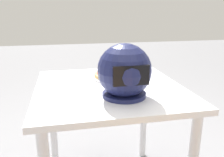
# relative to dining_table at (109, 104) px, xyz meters

# --- Properties ---
(dining_table) EXTENTS (0.82, 0.85, 0.74)m
(dining_table) POSITION_rel_dining_table_xyz_m (0.00, 0.00, 0.00)
(dining_table) COLOR white
(dining_table) RESTS_ON ground
(pizza_plate) EXTENTS (0.30, 0.30, 0.01)m
(pizza_plate) POSITION_rel_dining_table_xyz_m (-0.07, -0.16, 0.12)
(pizza_plate) COLOR white
(pizza_plate) RESTS_ON dining_table
(pizza) EXTENTS (0.26, 0.26, 0.05)m
(pizza) POSITION_rel_dining_table_xyz_m (-0.07, -0.16, 0.13)
(pizza) COLOR tan
(pizza) RESTS_ON pizza_plate
(motorcycle_helmet) EXTENTS (0.27, 0.27, 0.27)m
(motorcycle_helmet) POSITION_rel_dining_table_xyz_m (-0.04, 0.18, 0.24)
(motorcycle_helmet) COLOR #191E4C
(motorcycle_helmet) RESTS_ON dining_table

